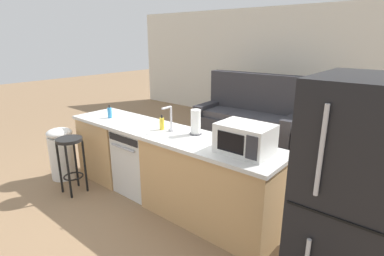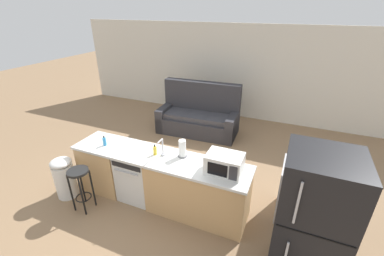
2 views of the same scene
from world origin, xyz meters
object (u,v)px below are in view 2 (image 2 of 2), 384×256
microwave (224,164)px  kettle (326,172)px  stove_range (305,194)px  soap_bottle (155,150)px  couch (199,117)px  paper_towel_roll (182,149)px  dish_soap_bottle (105,141)px  refrigerator (310,225)px  dishwasher (139,175)px  bar_stool (80,181)px  trash_bin (64,177)px

microwave → kettle: microwave is taller
stove_range → kettle: (0.17, -0.13, 0.53)m
soap_bottle → couch: bearing=97.3°
paper_towel_roll → couch: size_ratio=0.14×
stove_range → microwave: size_ratio=1.80×
couch → paper_towel_roll: bearing=-73.7°
soap_bottle → dish_soap_bottle: same height
kettle → refrigerator: bearing=-99.8°
soap_bottle → couch: (-0.36, 2.77, -0.58)m
dishwasher → refrigerator: refrigerator is taller
microwave → refrigerator: bearing=-25.9°
kettle → bar_stool: bearing=-163.0°
paper_towel_roll → bar_stool: 1.69m
microwave → couch: size_ratio=0.24×
microwave → couch: (-1.48, 2.79, -0.65)m
dishwasher → soap_bottle: soap_bottle is taller
dishwasher → kettle: 2.86m
paper_towel_roll → couch: 2.84m
refrigerator → couch: (-2.61, 3.34, -0.48)m
dish_soap_bottle → bar_stool: 0.72m
microwave → dish_soap_bottle: 2.05m
dishwasher → paper_towel_roll: paper_towel_roll is taller
refrigerator → soap_bottle: 2.33m
kettle → trash_bin: size_ratio=0.28×
refrigerator → couch: bearing=128.0°
stove_range → couch: size_ratio=0.44×
refrigerator → soap_bottle: (-2.26, 0.57, 0.10)m
dish_soap_bottle → kettle: (3.35, 0.48, 0.01)m
stove_range → dish_soap_bottle: (-3.18, -0.60, 0.52)m
soap_bottle → couch: size_ratio=0.09×
refrigerator → soap_bottle: size_ratio=9.96×
kettle → couch: bearing=139.6°
refrigerator → soap_bottle: bearing=165.8°
dishwasher → microwave: bearing=-0.1°
dishwasher → kettle: kettle is taller
dish_soap_bottle → trash_bin: bearing=-143.0°
stove_range → microwave: microwave is taller
microwave → paper_towel_roll: paper_towel_roll is taller
kettle → microwave: bearing=-161.9°
soap_bottle → bar_stool: soap_bottle is taller
dishwasher → couch: 2.79m
kettle → couch: (-2.78, 2.37, -0.59)m
refrigerator → kettle: bearing=80.2°
paper_towel_roll → bar_stool: (-1.42, -0.77, -0.50)m
stove_range → trash_bin: size_ratio=1.22×
refrigerator → paper_towel_roll: refrigerator is taller
trash_bin → dish_soap_bottle: bearing=37.0°
stove_range → refrigerator: 1.18m
dish_soap_bottle → soap_bottle: bearing=4.7°
bar_stool → stove_range: bearing=19.8°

